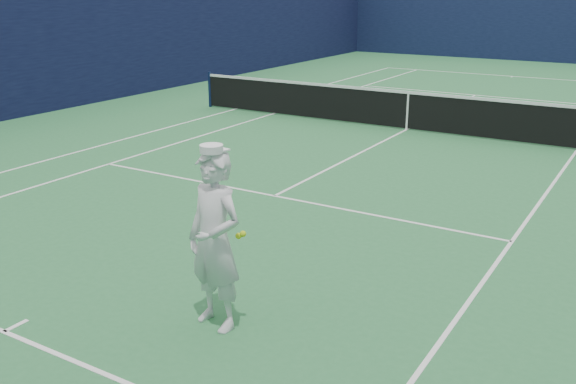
{
  "coord_description": "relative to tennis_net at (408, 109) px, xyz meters",
  "views": [
    {
      "loc": [
        5.82,
        -15.54,
        3.59
      ],
      "look_at": [
        1.88,
        -9.04,
        1.13
      ],
      "focal_mm": 40.0,
      "sensor_mm": 36.0,
      "label": 1
    }
  ],
  "objects": [
    {
      "name": "ground",
      "position": [
        0.0,
        0.0,
        -0.55
      ],
      "size": [
        80.0,
        80.0,
        0.0
      ],
      "primitive_type": "plane",
      "color": "#2A6F3C",
      "rests_on": "ground"
    },
    {
      "name": "windscreen_fence",
      "position": [
        0.0,
        0.0,
        1.45
      ],
      "size": [
        20.12,
        36.12,
        4.0
      ],
      "color": "#0F1637",
      "rests_on": "ground"
    },
    {
      "name": "tennis_net",
      "position": [
        0.0,
        0.0,
        0.0
      ],
      "size": [
        12.88,
        0.09,
        1.07
      ],
      "color": "#141E4C",
      "rests_on": "ground"
    },
    {
      "name": "tennis_player",
      "position": [
        1.88,
        -10.54,
        0.44
      ],
      "size": [
        0.8,
        0.62,
        2.04
      ],
      "rotation": [
        0.0,
        0.0,
        -0.18
      ],
      "color": "silver",
      "rests_on": "ground"
    },
    {
      "name": "court_markings",
      "position": [
        0.0,
        0.0,
        -0.55
      ],
      "size": [
        11.03,
        23.83,
        0.01
      ],
      "color": "white",
      "rests_on": "ground"
    }
  ]
}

